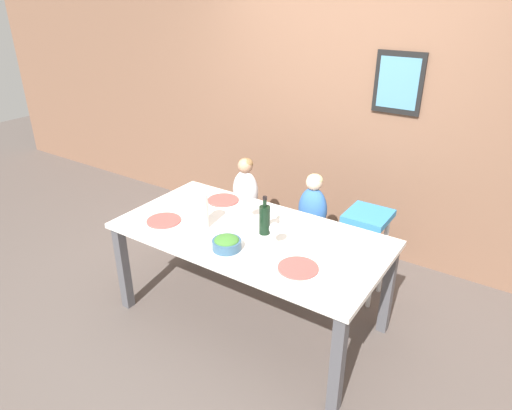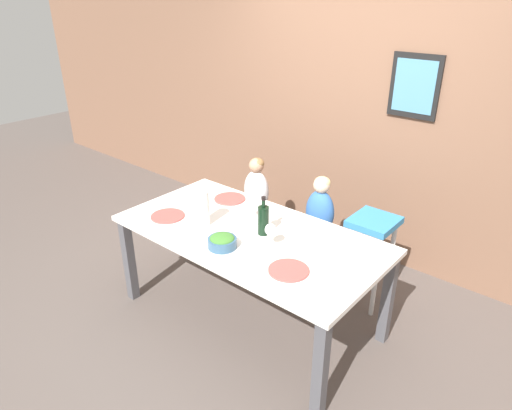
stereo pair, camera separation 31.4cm
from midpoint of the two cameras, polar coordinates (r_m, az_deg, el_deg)
The scene contains 17 objects.
ground_plane at distance 3.59m, azimuth -3.24°, elevation -13.85°, with size 14.00×14.00×0.00m, color #564C47.
wall_back at distance 4.13m, azimuth 8.79°, elevation 12.37°, with size 10.00×0.09×2.70m.
dining_table at distance 3.21m, azimuth -3.52°, elevation -4.78°, with size 1.89×0.96×0.74m.
chair_far_left at distance 4.16m, azimuth -3.45°, elevation -1.60°, with size 0.37×0.40×0.45m.
chair_far_center at distance 3.84m, azimuth 4.57°, elevation -4.13°, with size 0.37×0.40×0.45m.
chair_right_highchair at distance 3.57m, azimuth 11.21°, elevation -3.51°, with size 0.32×0.34×0.74m.
person_child_left at distance 4.03m, azimuth -3.56°, elevation 2.32°, with size 0.24×0.17×0.49m.
person_child_center at distance 3.69m, azimuth 4.74°, elevation 0.05°, with size 0.24×0.17×0.49m.
wine_bottle at distance 3.10m, azimuth -1.81°, elevation -1.84°, with size 0.08×0.08×0.28m.
paper_towel_roll at distance 3.21m, azimuth -9.68°, elevation -0.80°, with size 0.10×0.10×0.26m.
wine_glass_near at distance 2.94m, azimuth -0.68°, elevation -3.13°, with size 0.08×0.08×0.17m.
wine_glass_far at distance 3.29m, azimuth -3.44°, elevation 0.12°, with size 0.08×0.08×0.17m.
salad_bowl_large at distance 2.97m, azimuth -6.70°, elevation -4.84°, with size 0.19×0.19×0.09m.
dinner_plate_front_left at distance 3.40m, azimuth -14.06°, elevation -1.97°, with size 0.25×0.25×0.01m.
dinner_plate_back_left at distance 3.64m, azimuth -6.60°, elevation 0.55°, with size 0.25×0.25×0.01m.
dinner_plate_back_right at distance 3.08m, azimuth 7.52°, elevation -4.43°, with size 0.25×0.25×0.01m.
dinner_plate_front_right at distance 2.77m, azimuth 2.04°, elevation -7.96°, with size 0.25×0.25×0.01m.
Camera 1 is at (1.57, -2.28, 2.28)m, focal length 32.00 mm.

